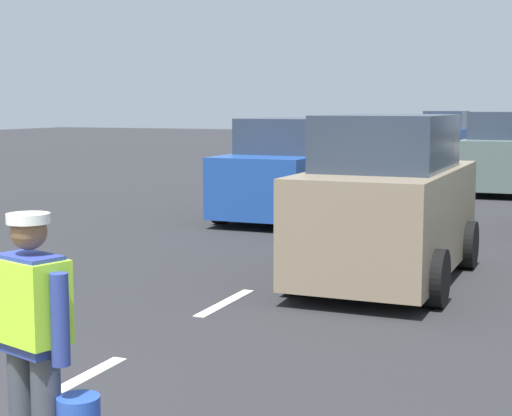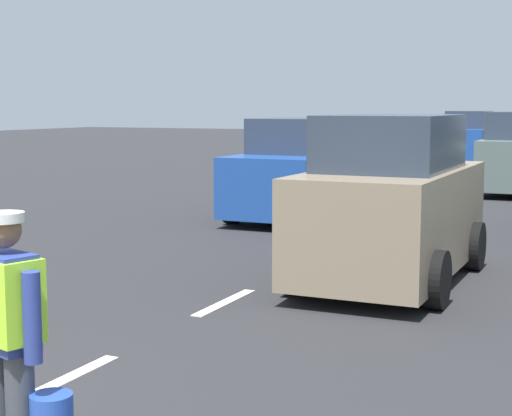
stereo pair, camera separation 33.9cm
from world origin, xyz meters
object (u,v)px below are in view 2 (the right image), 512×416
(road_worker, at_px, (10,332))
(car_oncoming_lead, at_px, (302,172))
(car_outgoing_ahead, at_px, (392,205))
(car_oncoming_third, at_px, (468,138))

(road_worker, distance_m, car_oncoming_lead, 12.13)
(car_outgoing_ahead, xyz_separation_m, car_oncoming_lead, (-3.31, 5.26, -0.06))
(car_outgoing_ahead, relative_size, car_oncoming_lead, 0.92)
(car_outgoing_ahead, height_order, car_oncoming_lead, car_outgoing_ahead)
(car_oncoming_lead, bearing_deg, car_oncoming_third, 89.87)
(car_oncoming_lead, bearing_deg, road_worker, -77.03)
(road_worker, height_order, car_oncoming_lead, car_oncoming_lead)
(road_worker, height_order, car_outgoing_ahead, car_outgoing_ahead)
(car_outgoing_ahead, bearing_deg, road_worker, -95.10)
(car_oncoming_third, height_order, car_oncoming_lead, car_oncoming_third)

